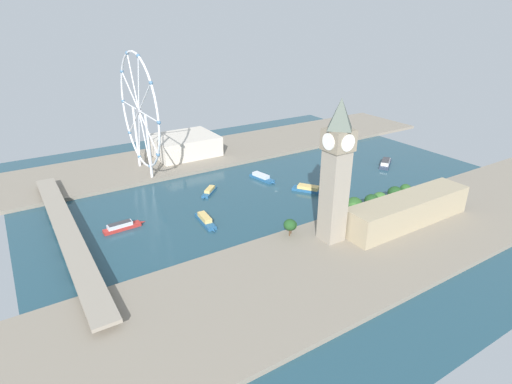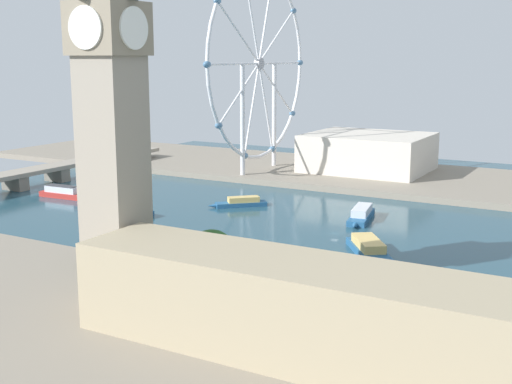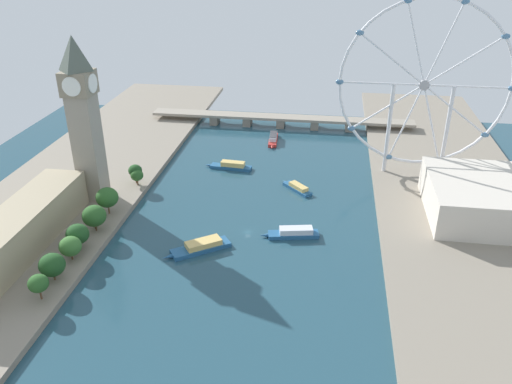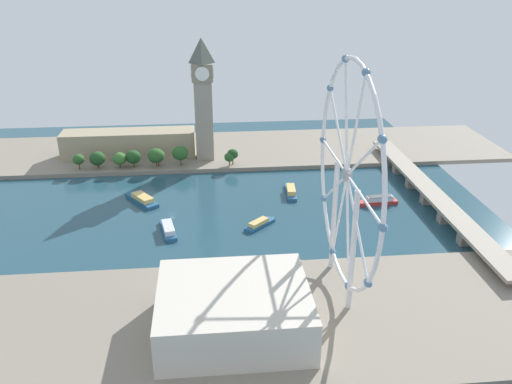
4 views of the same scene
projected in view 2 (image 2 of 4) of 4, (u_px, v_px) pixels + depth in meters
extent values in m
plane|color=#234756|center=(335.00, 233.00, 240.81)|extent=(393.06, 393.06, 0.00)
cube|color=gray|center=(133.00, 343.00, 145.24)|extent=(90.00, 520.00, 3.00)
cube|color=gray|center=(422.00, 180.00, 335.78)|extent=(90.00, 520.00, 3.00)
cube|color=gray|center=(114.00, 178.00, 166.63)|extent=(13.01, 13.01, 59.30)
cube|color=gray|center=(108.00, 29.00, 159.53)|extent=(15.09, 15.09, 12.51)
cylinder|color=white|center=(84.00, 29.00, 163.28)|extent=(9.89, 0.50, 9.89)
cylinder|color=white|center=(134.00, 28.00, 155.77)|extent=(9.89, 0.50, 9.89)
cylinder|color=white|center=(130.00, 30.00, 166.20)|extent=(0.50, 9.89, 9.89)
cylinder|color=white|center=(85.00, 27.00, 152.86)|extent=(0.50, 9.89, 9.89)
cube|color=tan|center=(308.00, 312.00, 132.73)|extent=(22.00, 100.76, 19.41)
cylinder|color=#513823|center=(503.00, 330.00, 142.57)|extent=(0.80, 0.80, 4.48)
ellipsoid|color=#285623|center=(505.00, 305.00, 141.47)|extent=(8.34, 8.34, 7.50)
cylinder|color=#513823|center=(440.00, 323.00, 148.16)|extent=(0.80, 0.80, 3.25)
ellipsoid|color=#1E471E|center=(441.00, 296.00, 146.96)|extent=(11.19, 11.19, 10.07)
cylinder|color=#513823|center=(372.00, 309.00, 156.13)|extent=(0.80, 0.80, 3.09)
ellipsoid|color=#386B2D|center=(373.00, 286.00, 155.02)|extent=(10.14, 10.14, 9.13)
cylinder|color=#513823|center=(332.00, 303.00, 159.86)|extent=(0.80, 0.80, 3.38)
ellipsoid|color=#1E471E|center=(332.00, 279.00, 158.67)|extent=(10.82, 10.82, 9.74)
cylinder|color=#513823|center=(272.00, 289.00, 168.67)|extent=(0.80, 0.80, 3.71)
ellipsoid|color=#285623|center=(273.00, 264.00, 167.36)|extent=(11.90, 11.90, 10.71)
cylinder|color=#513823|center=(265.00, 287.00, 168.36)|extent=(0.80, 0.80, 4.76)
ellipsoid|color=#386B2D|center=(265.00, 264.00, 167.16)|extent=(9.29, 9.29, 8.36)
cylinder|color=#513823|center=(212.00, 276.00, 176.62)|extent=(0.80, 0.80, 4.98)
ellipsoid|color=#285623|center=(212.00, 250.00, 175.19)|extent=(11.80, 11.80, 10.62)
cylinder|color=#513823|center=(115.00, 257.00, 196.54)|extent=(0.80, 0.80, 3.42)
ellipsoid|color=#285623|center=(114.00, 241.00, 195.61)|extent=(7.51, 7.51, 6.76)
cylinder|color=#513823|center=(104.00, 255.00, 196.06)|extent=(0.80, 0.80, 4.90)
ellipsoid|color=#1E471E|center=(103.00, 236.00, 194.93)|extent=(8.14, 8.14, 7.32)
torus|color=silver|center=(259.00, 63.00, 345.92)|extent=(98.69, 1.82, 98.69)
cylinder|color=#99999E|center=(259.00, 63.00, 345.92)|extent=(5.81, 3.00, 5.81)
cylinder|color=silver|center=(281.00, 63.00, 366.61)|extent=(48.44, 1.09, 1.09)
cylinder|color=silver|center=(277.00, 36.00, 359.84)|extent=(39.83, 1.09, 29.35)
cylinder|color=silver|center=(266.00, 18.00, 347.75)|extent=(16.01, 1.09, 46.40)
cylinder|color=silver|center=(252.00, 17.00, 334.97)|extent=(16.01, 1.09, 46.40)
cylinder|color=silver|center=(239.00, 34.00, 326.36)|extent=(39.83, 1.09, 29.35)
cylinder|color=silver|center=(235.00, 64.00, 325.23)|extent=(48.44, 1.09, 1.09)
cylinder|color=silver|center=(240.00, 93.00, 332.00)|extent=(39.83, 1.09, 29.35)
cylinder|color=silver|center=(252.00, 109.00, 344.09)|extent=(16.01, 1.09, 46.40)
cylinder|color=silver|center=(266.00, 107.00, 356.87)|extent=(16.01, 1.09, 46.40)
cylinder|color=silver|center=(277.00, 90.00, 365.47)|extent=(39.83, 1.09, 29.35)
ellipsoid|color=teal|center=(300.00, 63.00, 387.29)|extent=(4.80, 3.20, 3.20)
ellipsoid|color=teal|center=(293.00, 11.00, 373.76)|extent=(4.80, 3.20, 3.20)
ellipsoid|color=teal|center=(217.00, 1.00, 306.81)|extent=(4.80, 3.20, 3.20)
ellipsoid|color=teal|center=(207.00, 64.00, 304.54)|extent=(4.80, 3.20, 3.20)
ellipsoid|color=teal|center=(219.00, 125.00, 318.08)|extent=(4.80, 3.20, 3.20)
ellipsoid|color=teal|center=(245.00, 156.00, 342.25)|extent=(4.80, 3.20, 3.20)
ellipsoid|color=teal|center=(272.00, 149.00, 367.82)|extent=(4.80, 3.20, 3.20)
ellipsoid|color=teal|center=(292.00, 113.00, 385.03)|extent=(4.80, 3.20, 3.20)
cylinder|color=silver|center=(274.00, 115.00, 365.89)|extent=(2.40, 2.40, 55.51)
cylinder|color=silver|center=(243.00, 120.00, 336.93)|extent=(2.40, 2.40, 55.51)
cube|color=beige|center=(368.00, 152.00, 354.19)|extent=(51.91, 60.88, 19.22)
cube|color=gray|center=(15.00, 174.00, 317.76)|extent=(205.06, 13.53, 2.00)
cube|color=gray|center=(15.00, 183.00, 318.60)|extent=(6.00, 12.18, 6.47)
cube|color=gray|center=(57.00, 175.00, 341.33)|extent=(6.00, 12.18, 6.47)
cube|color=gray|center=(94.00, 167.00, 364.06)|extent=(6.00, 12.18, 6.47)
cube|color=#235684|center=(369.00, 252.00, 214.04)|extent=(28.38, 23.48, 2.20)
cone|color=#235684|center=(385.00, 268.00, 197.66)|extent=(5.52, 4.80, 2.20)
cube|color=#DBB766|center=(368.00, 243.00, 214.97)|extent=(18.01, 15.59, 2.71)
cube|color=#235684|center=(241.00, 204.00, 283.81)|extent=(18.72, 19.48, 1.83)
cone|color=#235684|center=(212.00, 206.00, 280.91)|extent=(3.98, 4.07, 1.83)
cube|color=#DBB766|center=(244.00, 199.00, 283.65)|extent=(12.33, 12.73, 2.26)
cube|color=#235684|center=(361.00, 217.00, 260.19)|extent=(26.28, 11.47, 2.17)
cone|color=#235684|center=(354.00, 226.00, 246.43)|extent=(4.91, 3.00, 2.17)
cube|color=silver|center=(362.00, 210.00, 260.87)|extent=(17.36, 8.72, 2.86)
cube|color=#B22D28|center=(65.00, 195.00, 300.97)|extent=(7.19, 25.31, 2.32)
cone|color=#B22D28|center=(90.00, 198.00, 294.69)|extent=(2.57, 4.63, 2.32)
cube|color=silver|center=(62.00, 189.00, 301.00)|extent=(5.79, 16.84, 2.79)
cube|color=#38383D|center=(62.00, 186.00, 300.70)|extent=(5.46, 15.17, 0.33)
cube|color=#235684|center=(124.00, 219.00, 257.45)|extent=(27.12, 8.41, 2.05)
cone|color=#235684|center=(94.00, 227.00, 244.82)|extent=(4.95, 2.42, 2.05)
cube|color=#DBB766|center=(127.00, 212.00, 258.04)|extent=(15.50, 6.49, 3.02)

